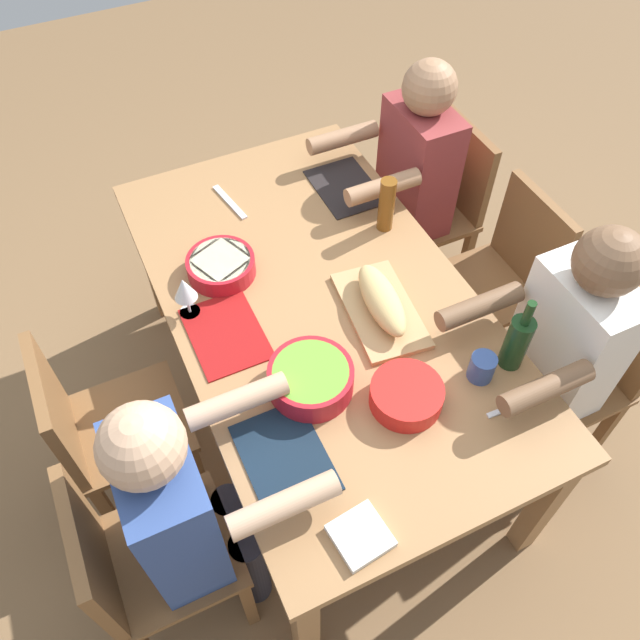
{
  "coord_description": "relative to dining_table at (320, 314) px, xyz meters",
  "views": [
    {
      "loc": [
        1.28,
        -0.6,
        2.42
      ],
      "look_at": [
        0.0,
        0.0,
        0.63
      ],
      "focal_mm": 35.78,
      "sensor_mm": 36.0,
      "label": 1
    }
  ],
  "objects": [
    {
      "name": "placemat_far_left",
      "position": [
        -0.49,
        0.34,
        0.08
      ],
      "size": [
        0.32,
        0.23,
        0.01
      ],
      "primitive_type": "cube",
      "color": "black",
      "rests_on": "dining_table"
    },
    {
      "name": "diner_far_right",
      "position": [
        0.49,
        0.64,
        0.04
      ],
      "size": [
        0.41,
        0.53,
        1.2
      ],
      "color": "#2D2D38",
      "rests_on": "ground_plane"
    },
    {
      "name": "wine_bottle",
      "position": [
        0.49,
        0.44,
        0.19
      ],
      "size": [
        0.08,
        0.08,
        0.29
      ],
      "color": "#193819",
      "rests_on": "dining_table"
    },
    {
      "name": "chair_far_left",
      "position": [
        -0.49,
        0.83,
        -0.18
      ],
      "size": [
        0.4,
        0.4,
        0.85
      ],
      "color": "brown",
      "rests_on": "ground_plane"
    },
    {
      "name": "chair_near_center",
      "position": [
        0.0,
        -0.83,
        -0.18
      ],
      "size": [
        0.4,
        0.4,
        0.85
      ],
      "color": "brown",
      "rests_on": "ground_plane"
    },
    {
      "name": "chair_far_center",
      "position": [
        0.0,
        0.83,
        -0.18
      ],
      "size": [
        0.4,
        0.4,
        0.85
      ],
      "color": "brown",
      "rests_on": "ground_plane"
    },
    {
      "name": "beer_bottle",
      "position": [
        -0.23,
        0.38,
        0.19
      ],
      "size": [
        0.06,
        0.06,
        0.22
      ],
      "primitive_type": "cylinder",
      "color": "brown",
      "rests_on": "dining_table"
    },
    {
      "name": "fork_far_right",
      "position": [
        0.63,
        0.34,
        0.08
      ],
      "size": [
        0.02,
        0.17,
        0.01
      ],
      "primitive_type": "cube",
      "rotation": [
        0.0,
        0.0,
        -0.05
      ],
      "color": "silver",
      "rests_on": "dining_table"
    },
    {
      "name": "ground_plane",
      "position": [
        0.0,
        0.0,
        -0.66
      ],
      "size": [
        8.0,
        8.0,
        0.0
      ],
      "primitive_type": "plane",
      "color": "brown"
    },
    {
      "name": "chair_near_right",
      "position": [
        0.49,
        -0.83,
        -0.18
      ],
      "size": [
        0.4,
        0.4,
        0.85
      ],
      "color": "brown",
      "rests_on": "ground_plane"
    },
    {
      "name": "cutting_board",
      "position": [
        0.14,
        0.16,
        0.09
      ],
      "size": [
        0.42,
        0.26,
        0.02
      ],
      "primitive_type": "cube",
      "rotation": [
        0.0,
        0.0,
        -0.11
      ],
      "color": "tan",
      "rests_on": "dining_table"
    },
    {
      "name": "chair_far_right",
      "position": [
        0.49,
        0.83,
        -0.18
      ],
      "size": [
        0.4,
        0.4,
        0.85
      ],
      "color": "brown",
      "rests_on": "ground_plane"
    },
    {
      "name": "wine_glass",
      "position": [
        -0.14,
        -0.42,
        0.19
      ],
      "size": [
        0.08,
        0.08,
        0.17
      ],
      "color": "silver",
      "rests_on": "dining_table"
    },
    {
      "name": "cup_far_right",
      "position": [
        0.49,
        0.32,
        0.13
      ],
      "size": [
        0.08,
        0.08,
        0.09
      ],
      "primitive_type": "cylinder",
      "color": "#334C8C",
      "rests_on": "dining_table"
    },
    {
      "name": "placemat_near_right",
      "position": [
        0.49,
        -0.34,
        0.08
      ],
      "size": [
        0.32,
        0.23,
        0.01
      ],
      "primitive_type": "cube",
      "color": "#142333",
      "rests_on": "dining_table"
    },
    {
      "name": "dining_table",
      "position": [
        0.0,
        0.0,
        0.0
      ],
      "size": [
        1.79,
        1.01,
        0.74
      ],
      "color": "#9E7044",
      "rests_on": "ground_plane"
    },
    {
      "name": "placemat_near_center",
      "position": [
        0.0,
        -0.34,
        0.08
      ],
      "size": [
        0.32,
        0.23,
        0.01
      ],
      "primitive_type": "cube",
      "color": "maroon",
      "rests_on": "dining_table"
    },
    {
      "name": "serving_bowl_pasta",
      "position": [
        -0.26,
        -0.26,
        0.12
      ],
      "size": [
        0.24,
        0.24,
        0.07
      ],
      "color": "#B21923",
      "rests_on": "dining_table"
    },
    {
      "name": "napkin_stack",
      "position": [
        0.79,
        -0.25,
        0.09
      ],
      "size": [
        0.15,
        0.15,
        0.02
      ],
      "primitive_type": "cube",
      "rotation": [
        0.0,
        0.0,
        0.11
      ],
      "color": "white",
      "rests_on": "dining_table"
    },
    {
      "name": "serving_bowl_fruit",
      "position": [
        0.48,
        0.06,
        0.12
      ],
      "size": [
        0.22,
        0.22,
        0.07
      ],
      "color": "red",
      "rests_on": "dining_table"
    },
    {
      "name": "carving_knife",
      "position": [
        -0.6,
        -0.11,
        0.08
      ],
      "size": [
        0.23,
        0.06,
        0.01
      ],
      "primitive_type": "cube",
      "rotation": [
        0.0,
        0.0,
        0.18
      ],
      "color": "silver",
      "rests_on": "dining_table"
    },
    {
      "name": "bread_loaf",
      "position": [
        0.14,
        0.16,
        0.14
      ],
      "size": [
        0.33,
        0.15,
        0.09
      ],
      "primitive_type": "ellipsoid",
      "rotation": [
        0.0,
        0.0,
        -0.11
      ],
      "color": "tan",
      "rests_on": "cutting_board"
    },
    {
      "name": "serving_bowl_salad",
      "position": [
        0.31,
        -0.18,
        0.13
      ],
      "size": [
        0.26,
        0.26,
        0.09
      ],
      "color": "#B21923",
      "rests_on": "dining_table"
    },
    {
      "name": "diner_far_left",
      "position": [
        -0.49,
        0.64,
        0.04
      ],
      "size": [
        0.41,
        0.53,
        1.2
      ],
      "color": "#2D2D38",
      "rests_on": "ground_plane"
    },
    {
      "name": "diner_near_right",
      "position": [
        0.49,
        -0.64,
        0.04
      ],
      "size": [
        0.41,
        0.53,
        1.2
      ],
      "color": "#2D2D38",
      "rests_on": "ground_plane"
    }
  ]
}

